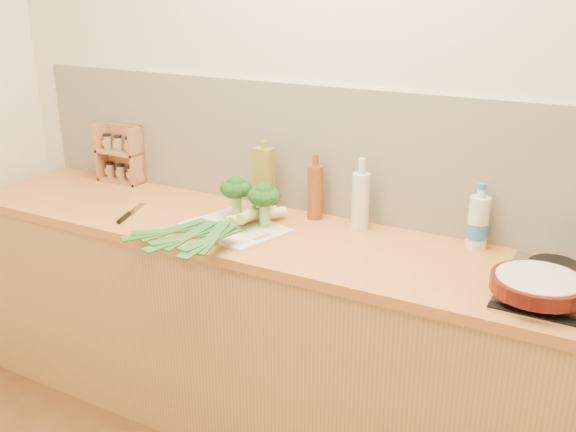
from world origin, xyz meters
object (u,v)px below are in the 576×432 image
object	(u,v)px
chopping_board	(235,228)
spice_rack	(121,157)
chefs_knife	(127,215)
skillet	(539,285)

from	to	relation	value
chopping_board	spice_rack	world-z (taller)	spice_rack
chopping_board	chefs_knife	size ratio (longest dim) A/B	1.49
skillet	spice_rack	xyz separation A→B (m)	(-2.01, 0.37, 0.06)
chefs_knife	spice_rack	xyz separation A→B (m)	(-0.38, 0.39, 0.12)
chefs_knife	spice_rack	distance (m)	0.56
chopping_board	skillet	world-z (taller)	skillet
skillet	chefs_knife	bearing A→B (deg)	-163.73
chefs_knife	skillet	distance (m)	1.63
chopping_board	spice_rack	bearing A→B (deg)	176.95
chopping_board	chefs_knife	world-z (taller)	chefs_knife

